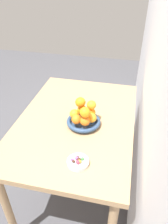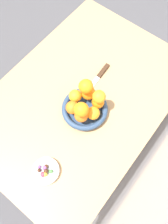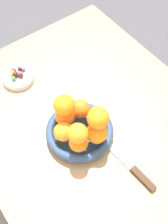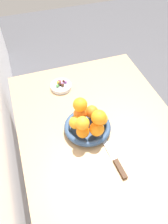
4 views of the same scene
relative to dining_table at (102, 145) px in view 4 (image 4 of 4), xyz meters
name	(u,v)px [view 4 (image 4 of 4)]	position (x,y,z in m)	size (l,w,h in m)	color
ground_plane	(96,193)	(0.00, 0.00, -0.65)	(6.00, 6.00, 0.00)	#4C4C51
dining_table	(102,145)	(0.00, 0.00, 0.00)	(1.10, 0.76, 0.74)	tan
fruit_bowl	(87,127)	(0.05, 0.06, 0.11)	(0.22, 0.22, 0.04)	navy
candy_dish	(61,86)	(0.37, 0.11, 0.10)	(0.12, 0.12, 0.02)	silver
orange_0	(83,132)	(0.00, 0.10, 0.16)	(0.06, 0.06, 0.06)	orange
orange_1	(97,129)	(-0.01, 0.04, 0.16)	(0.07, 0.07, 0.07)	orange
orange_2	(100,119)	(0.04, 0.00, 0.16)	(0.06, 0.06, 0.06)	orange
orange_3	(92,112)	(0.09, 0.03, 0.16)	(0.06, 0.06, 0.06)	orange
orange_4	(80,114)	(0.10, 0.08, 0.16)	(0.06, 0.06, 0.06)	orange
orange_5	(76,123)	(0.06, 0.12, 0.16)	(0.06, 0.06, 0.06)	orange
orange_6	(80,105)	(0.10, 0.08, 0.22)	(0.06, 0.06, 0.06)	orange
orange_7	(83,124)	(0.00, 0.10, 0.22)	(0.06, 0.06, 0.06)	orange
orange_8	(99,118)	(0.00, 0.03, 0.23)	(0.07, 0.07, 0.07)	orange
candy_ball_0	(64,81)	(0.39, 0.09, 0.12)	(0.02, 0.02, 0.02)	#472819
candy_ball_1	(58,82)	(0.38, 0.12, 0.12)	(0.02, 0.02, 0.02)	gold
candy_ball_2	(62,84)	(0.36, 0.10, 0.12)	(0.02, 0.02, 0.02)	#8C4C99
candy_ball_3	(63,85)	(0.36, 0.10, 0.12)	(0.02, 0.02, 0.02)	#472819
candy_ball_4	(57,86)	(0.36, 0.13, 0.12)	(0.02, 0.02, 0.02)	#4C9947
candy_ball_5	(60,84)	(0.37, 0.11, 0.12)	(0.02, 0.02, 0.02)	#472819
candy_ball_6	(66,82)	(0.38, 0.08, 0.12)	(0.01, 0.01, 0.01)	#8C4C99
candy_ball_7	(59,81)	(0.39, 0.11, 0.12)	(0.02, 0.02, 0.02)	#C6384C
knife	(113,157)	(-0.12, 0.00, 0.09)	(0.26, 0.04, 0.01)	#3F2819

